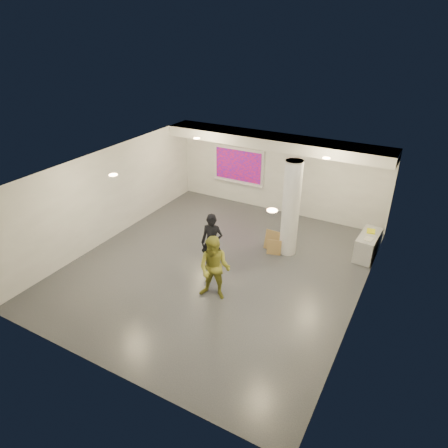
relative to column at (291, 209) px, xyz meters
The scene contains 20 objects.
floor 2.78m from the column, 129.81° to the right, with size 8.00×9.00×0.01m, color #35373C.
ceiling 2.78m from the column, 129.81° to the right, with size 8.00×9.00×0.01m, color white.
wall_back 3.09m from the column, 119.05° to the left, with size 8.00×0.01×3.00m, color silver.
wall_front 6.48m from the column, 103.39° to the right, with size 8.00×0.01×3.00m, color silver.
wall_left 5.79m from the column, 161.88° to the right, with size 0.01×9.00×3.00m, color silver.
wall_right 3.08m from the column, 35.75° to the right, with size 0.01×9.00×3.00m, color silver.
soffit_band 2.94m from the column, 124.90° to the left, with size 8.00×1.10×0.36m, color silver.
downlight_nw 4.05m from the column, 169.29° to the left, with size 0.22×0.22×0.02m, color #F3C086.
downlight_ne 1.78m from the column, 45.00° to the left, with size 0.22×0.22×0.02m, color #F3C086.
downlight_sw 5.17m from the column, 138.27° to the right, with size 0.22×0.22×0.02m, color #F3C086.
downlight_se 3.68m from the column, 78.02° to the right, with size 0.22×0.22×0.02m, color #F3C086.
column is the anchor object (origin of this frame).
projection_screen 4.08m from the column, 139.44° to the left, with size 2.10×0.13×1.42m.
credenza 2.67m from the column, 23.64° to the left, with size 0.53×1.28×0.75m, color #9EA1A4.
papers_stack 2.45m from the column, 16.33° to the left, with size 0.23×0.30×0.02m, color silver.
postit_pad 2.61m from the column, 27.97° to the left, with size 0.23×0.32×0.03m, color yellow.
cardboard_back 1.27m from the column, behind, with size 0.58×0.05×0.63m, color olive.
cardboard_front 1.34m from the column, 134.96° to the right, with size 0.44×0.04×0.48m, color olive.
woman 2.59m from the column, 129.44° to the right, with size 0.63×0.42×1.74m, color black.
man 3.24m from the column, 105.70° to the right, with size 0.86×0.67×1.78m, color olive.
Camera 1 is at (4.96, -8.58, 6.55)m, focal length 32.00 mm.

